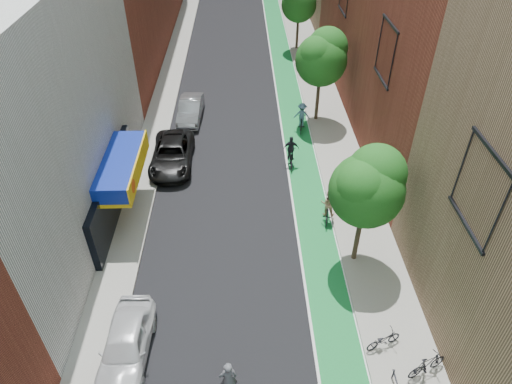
{
  "coord_description": "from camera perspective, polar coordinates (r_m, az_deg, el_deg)",
  "views": [
    {
      "loc": [
        0.24,
        -5.57,
        16.78
      ],
      "look_at": [
        0.86,
        13.69,
        1.5
      ],
      "focal_mm": 32.0,
      "sensor_mm": 36.0,
      "label": 1
    }
  ],
  "objects": [
    {
      "name": "bike_lane",
      "position": [
        35.94,
        4.46,
        10.48
      ],
      "size": [
        2.0,
        68.0,
        0.01
      ],
      "primitive_type": "cube",
      "color": "#12682A",
      "rests_on": "ground"
    },
    {
      "name": "sidewalk_left",
      "position": [
        36.26,
        -11.72,
        10.16
      ],
      "size": [
        2.0,
        68.0,
        0.15
      ],
      "primitive_type": "cube",
      "color": "gray",
      "rests_on": "ground"
    },
    {
      "name": "sidewalk_right",
      "position": [
        36.26,
        8.46,
        10.55
      ],
      "size": [
        3.0,
        68.0,
        0.15
      ],
      "primitive_type": "cube",
      "color": "gray",
      "rests_on": "ground"
    },
    {
      "name": "building_left_white",
      "position": [
        25.01,
        -28.62,
        8.01
      ],
      "size": [
        8.0,
        20.0,
        12.0
      ],
      "primitive_type": "cube",
      "color": "silver",
      "rests_on": "ground"
    },
    {
      "name": "tree_near",
      "position": [
        20.47,
        13.86,
        0.8
      ],
      "size": [
        3.4,
        3.36,
        6.42
      ],
      "color": "#332619",
      "rests_on": "ground"
    },
    {
      "name": "tree_mid",
      "position": [
        32.34,
        8.26,
        16.46
      ],
      "size": [
        3.55,
        3.53,
        6.74
      ],
      "color": "#332619",
      "rests_on": "ground"
    },
    {
      "name": "tree_far",
      "position": [
        45.6,
        5.47,
        22.64
      ],
      "size": [
        3.3,
        3.25,
        6.21
      ],
      "color": "#332619",
      "rests_on": "ground"
    },
    {
      "name": "parked_car_white",
      "position": [
        19.8,
        -15.95,
        -17.85
      ],
      "size": [
        1.94,
        4.56,
        1.54
      ],
      "primitive_type": "imported",
      "rotation": [
        0.0,
        0.0,
        -0.03
      ],
      "color": "silver",
      "rests_on": "ground"
    },
    {
      "name": "parked_car_black",
      "position": [
        29.37,
        -10.45,
        4.65
      ],
      "size": [
        2.55,
        5.46,
        1.51
      ],
      "primitive_type": "imported",
      "rotation": [
        0.0,
        0.0,
        0.01
      ],
      "color": "black",
      "rests_on": "ground"
    },
    {
      "name": "parked_car_silver",
      "position": [
        34.35,
        -8.2,
        10.17
      ],
      "size": [
        1.77,
        4.54,
        1.47
      ],
      "primitive_type": "imported",
      "rotation": [
        0.0,
        0.0,
        -0.05
      ],
      "color": "gray",
      "rests_on": "ground"
    },
    {
      "name": "cyclist_lane_near",
      "position": [
        24.87,
        8.94,
        -2.01
      ],
      "size": [
        0.9,
        1.73,
        1.99
      ],
      "rotation": [
        0.0,
        0.0,
        2.95
      ],
      "color": "black",
      "rests_on": "ground"
    },
    {
      "name": "cyclist_lane_mid",
      "position": [
        28.95,
        4.38,
        4.65
      ],
      "size": [
        0.99,
        1.87,
        2.02
      ],
      "rotation": [
        0.0,
        0.0,
        3.12
      ],
      "color": "black",
      "rests_on": "ground"
    },
    {
      "name": "cyclist_lane_far",
      "position": [
        32.61,
        5.73,
        9.1
      ],
      "size": [
        1.2,
        1.86,
        2.07
      ],
      "rotation": [
        0.0,
        0.0,
        2.98
      ],
      "color": "black",
      "rests_on": "ground"
    },
    {
      "name": "parked_bike_mid",
      "position": [
        19.88,
        20.62,
        -19.53
      ],
      "size": [
        1.81,
        1.13,
        1.06
      ],
      "primitive_type": "imported",
      "rotation": [
        0.0,
        0.0,
        1.96
      ],
      "color": "black",
      "rests_on": "sidewalk_right"
    },
    {
      "name": "parked_bike_far",
      "position": [
        20.15,
        15.65,
        -17.35
      ],
      "size": [
        1.66,
        1.07,
        0.83
      ],
      "primitive_type": "imported",
      "rotation": [
        0.0,
        0.0,
        1.93
      ],
      "color": "black",
      "rests_on": "sidewalk_right"
    }
  ]
}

